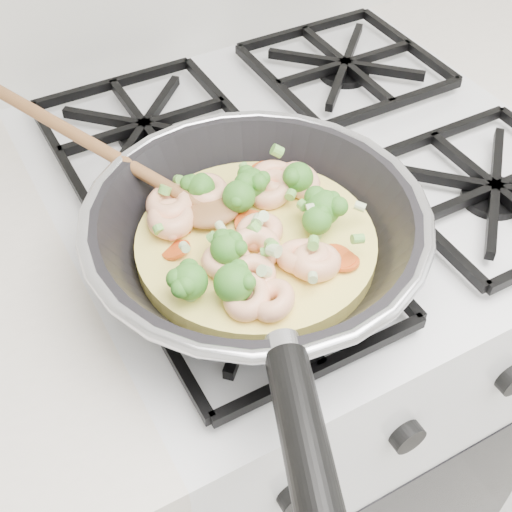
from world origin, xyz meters
TOP-DOWN VIEW (x-y plane):
  - stove at (0.00, 1.70)m, footprint 0.60×0.60m
  - skillet at (-0.14, 1.57)m, footprint 0.35×0.61m

SIDE VIEW (x-z plane):
  - stove at x=0.00m, z-range 0.00..0.92m
  - skillet at x=-0.14m, z-range 0.91..1.01m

